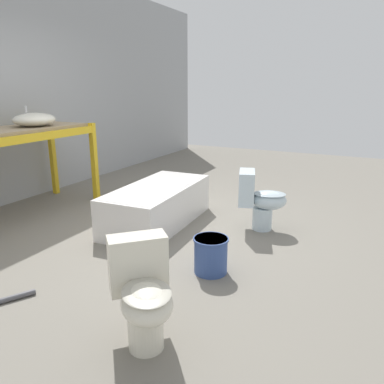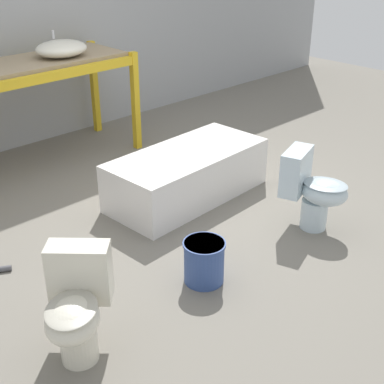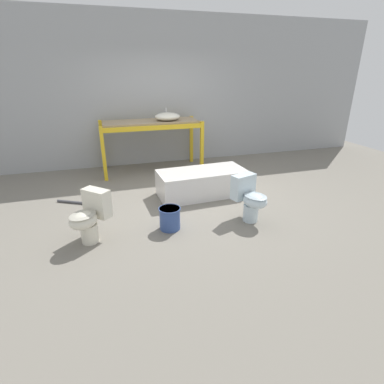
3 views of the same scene
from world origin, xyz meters
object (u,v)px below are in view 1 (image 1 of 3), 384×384
object	(u,v)px
sink_basin	(34,120)
bathtub_main	(158,202)
toilet_far	(260,199)
toilet_near	(143,293)
bucket_white	(211,254)

from	to	relation	value
sink_basin	bathtub_main	size ratio (longest dim) A/B	0.34
toilet_far	toilet_near	bearing A→B (deg)	160.47
bathtub_main	sink_basin	bearing A→B (deg)	95.57
toilet_near	bucket_white	bearing A→B (deg)	45.76
toilet_near	bathtub_main	bearing A→B (deg)	74.55
toilet_near	bucket_white	size ratio (longest dim) A/B	2.10
bathtub_main	bucket_white	xyz separation A→B (m)	(-0.82, -1.03, -0.09)
toilet_near	toilet_far	xyz separation A→B (m)	(2.21, -0.06, 0.00)
toilet_far	bathtub_main	bearing A→B (deg)	89.90
sink_basin	bathtub_main	world-z (taller)	sink_basin
sink_basin	toilet_near	world-z (taller)	sink_basin
bathtub_main	bucket_white	world-z (taller)	bathtub_main
bathtub_main	toilet_far	xyz separation A→B (m)	(0.36, -1.10, 0.09)
bathtub_main	toilet_near	bearing A→B (deg)	-153.43
toilet_far	sink_basin	bearing A→B (deg)	84.37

